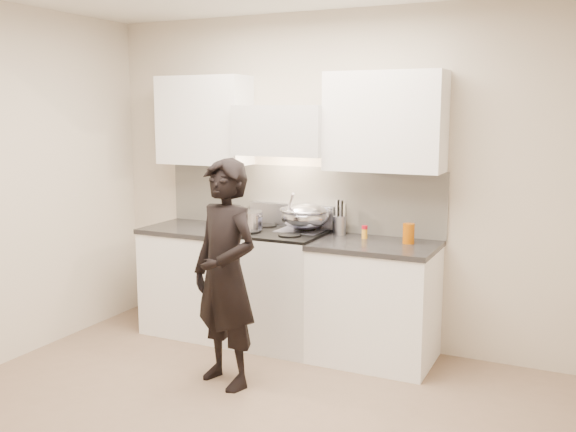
{
  "coord_description": "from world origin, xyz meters",
  "views": [
    {
      "loc": [
        1.96,
        -3.15,
        1.9
      ],
      "look_at": [
        -0.03,
        1.05,
        1.14
      ],
      "focal_mm": 40.0,
      "sensor_mm": 36.0,
      "label": 1
    }
  ],
  "objects_px": {
    "counter_right": "(375,301)",
    "utensil_crock": "(339,224)",
    "wok": "(305,216)",
    "stove": "(278,287)",
    "person": "(225,274)"
  },
  "relations": [
    {
      "from": "counter_right",
      "to": "utensil_crock",
      "type": "distance_m",
      "value": 0.69
    },
    {
      "from": "wok",
      "to": "utensil_crock",
      "type": "bearing_deg",
      "value": 22.62
    },
    {
      "from": "stove",
      "to": "wok",
      "type": "relative_size",
      "value": 1.95
    },
    {
      "from": "person",
      "to": "utensil_crock",
      "type": "bearing_deg",
      "value": 88.14
    },
    {
      "from": "counter_right",
      "to": "person",
      "type": "relative_size",
      "value": 0.58
    },
    {
      "from": "counter_right",
      "to": "wok",
      "type": "distance_m",
      "value": 0.88
    },
    {
      "from": "stove",
      "to": "wok",
      "type": "distance_m",
      "value": 0.64
    },
    {
      "from": "stove",
      "to": "person",
      "type": "height_order",
      "value": "person"
    },
    {
      "from": "wok",
      "to": "utensil_crock",
      "type": "height_order",
      "value": "wok"
    },
    {
      "from": "counter_right",
      "to": "wok",
      "type": "height_order",
      "value": "wok"
    },
    {
      "from": "wok",
      "to": "person",
      "type": "xyz_separation_m",
      "value": [
        -0.17,
        -0.97,
        -0.28
      ]
    },
    {
      "from": "wok",
      "to": "person",
      "type": "relative_size",
      "value": 0.31
    },
    {
      "from": "stove",
      "to": "wok",
      "type": "bearing_deg",
      "value": 25.76
    },
    {
      "from": "stove",
      "to": "person",
      "type": "relative_size",
      "value": 0.6
    },
    {
      "from": "counter_right",
      "to": "person",
      "type": "height_order",
      "value": "person"
    }
  ]
}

